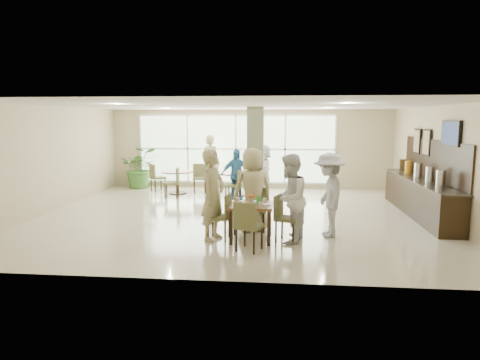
# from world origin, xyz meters

# --- Properties ---
(ground) EXTENTS (10.00, 10.00, 0.00)m
(ground) POSITION_xyz_m (0.00, 0.00, 0.00)
(ground) COLOR beige
(ground) RESTS_ON ground
(room_shell) EXTENTS (10.00, 10.00, 10.00)m
(room_shell) POSITION_xyz_m (0.00, 0.00, 1.70)
(room_shell) COLOR white
(room_shell) RESTS_ON ground
(window_bank) EXTENTS (7.00, 0.04, 7.00)m
(window_bank) POSITION_xyz_m (-0.50, 4.46, 1.40)
(window_bank) COLOR silver
(window_bank) RESTS_ON ground
(column) EXTENTS (0.45, 0.45, 2.80)m
(column) POSITION_xyz_m (0.40, 1.20, 1.40)
(column) COLOR #708059
(column) RESTS_ON ground
(main_table) EXTENTS (0.88, 0.88, 0.75)m
(main_table) POSITION_xyz_m (0.53, -2.22, 0.65)
(main_table) COLOR brown
(main_table) RESTS_ON ground
(round_table_left) EXTENTS (1.05, 1.05, 0.75)m
(round_table_left) POSITION_xyz_m (-2.31, 3.09, 0.56)
(round_table_left) COLOR brown
(round_table_left) RESTS_ON ground
(round_table_right) EXTENTS (1.16, 1.16, 0.75)m
(round_table_right) POSITION_xyz_m (-0.33, 2.89, 0.58)
(round_table_right) COLOR brown
(round_table_right) RESTS_ON ground
(chairs_main_table) EXTENTS (1.95, 1.99, 0.95)m
(chairs_main_table) POSITION_xyz_m (0.56, -2.20, 0.47)
(chairs_main_table) COLOR brown
(chairs_main_table) RESTS_ON ground
(chairs_table_left) EXTENTS (2.03, 1.76, 0.95)m
(chairs_table_left) POSITION_xyz_m (-2.34, 3.05, 0.47)
(chairs_table_left) COLOR brown
(chairs_table_left) RESTS_ON ground
(chairs_table_right) EXTENTS (2.14, 1.85, 0.95)m
(chairs_table_right) POSITION_xyz_m (-0.36, 2.83, 0.47)
(chairs_table_right) COLOR brown
(chairs_table_right) RESTS_ON ground
(tabletop_clutter) EXTENTS (0.72, 0.75, 0.21)m
(tabletop_clutter) POSITION_xyz_m (0.56, -2.23, 0.81)
(tabletop_clutter) COLOR white
(tabletop_clutter) RESTS_ON main_table
(buffet_counter) EXTENTS (0.64, 4.70, 1.95)m
(buffet_counter) POSITION_xyz_m (4.70, 0.51, 0.55)
(buffet_counter) COLOR black
(buffet_counter) RESTS_ON ground
(wall_tv) EXTENTS (0.06, 1.00, 0.58)m
(wall_tv) POSITION_xyz_m (4.94, -0.60, 2.15)
(wall_tv) COLOR black
(wall_tv) RESTS_ON ground
(framed_art_a) EXTENTS (0.05, 0.55, 0.70)m
(framed_art_a) POSITION_xyz_m (4.95, 1.00, 1.85)
(framed_art_a) COLOR black
(framed_art_a) RESTS_ON ground
(framed_art_b) EXTENTS (0.05, 0.55, 0.70)m
(framed_art_b) POSITION_xyz_m (4.95, 1.80, 1.85)
(framed_art_b) COLOR black
(framed_art_b) RESTS_ON ground
(potted_plant) EXTENTS (1.66, 1.66, 1.47)m
(potted_plant) POSITION_xyz_m (-3.92, 4.09, 0.74)
(potted_plant) COLOR #3D702C
(potted_plant) RESTS_ON ground
(teen_left) EXTENTS (0.67, 0.80, 1.86)m
(teen_left) POSITION_xyz_m (-0.26, -2.24, 0.93)
(teen_left) COLOR tan
(teen_left) RESTS_ON ground
(teen_far) EXTENTS (1.03, 0.82, 1.86)m
(teen_far) POSITION_xyz_m (0.51, -1.49, 0.93)
(teen_far) COLOR tan
(teen_far) RESTS_ON ground
(teen_right) EXTENTS (0.88, 1.02, 1.79)m
(teen_right) POSITION_xyz_m (1.30, -2.30, 0.90)
(teen_right) COLOR white
(teen_right) RESTS_ON ground
(teen_standing) EXTENTS (0.74, 1.19, 1.78)m
(teen_standing) POSITION_xyz_m (2.13, -1.76, 0.89)
(teen_standing) COLOR #B7B7BA
(teen_standing) RESTS_ON ground
(adult_a) EXTENTS (1.03, 0.75, 1.57)m
(adult_a) POSITION_xyz_m (-0.24, 2.09, 0.78)
(adult_a) COLOR teal
(adult_a) RESTS_ON ground
(adult_b) EXTENTS (0.96, 1.65, 1.67)m
(adult_b) POSITION_xyz_m (0.56, 2.85, 0.83)
(adult_b) COLOR white
(adult_b) RESTS_ON ground
(adult_standing) EXTENTS (0.83, 0.72, 1.93)m
(adult_standing) POSITION_xyz_m (-1.32, 3.90, 0.97)
(adult_standing) COLOR tan
(adult_standing) RESTS_ON ground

